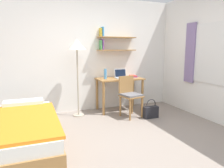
# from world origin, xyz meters

# --- Properties ---
(ground_plane) EXTENTS (5.28, 5.28, 0.00)m
(ground_plane) POSITION_xyz_m (0.00, 0.00, 0.00)
(ground_plane) COLOR gray
(wall_back) EXTENTS (4.40, 0.27, 2.60)m
(wall_back) POSITION_xyz_m (0.01, 2.02, 1.31)
(wall_back) COLOR white
(wall_back) RESTS_ON ground_plane
(bed) EXTENTS (0.95, 1.96, 0.54)m
(bed) POSITION_xyz_m (-1.49, 0.41, 0.24)
(bed) COLOR #9E703D
(bed) RESTS_ON ground_plane
(desk) EXTENTS (1.05, 0.58, 0.77)m
(desk) POSITION_xyz_m (0.59, 1.70, 0.62)
(desk) COLOR #9E703D
(desk) RESTS_ON ground_plane
(desk_chair) EXTENTS (0.47, 0.48, 0.87)m
(desk_chair) POSITION_xyz_m (0.60, 1.18, 0.49)
(desk_chair) COLOR #9E703D
(desk_chair) RESTS_ON ground_plane
(standing_lamp) EXTENTS (0.37, 0.37, 1.64)m
(standing_lamp) POSITION_xyz_m (-0.42, 1.61, 1.43)
(standing_lamp) COLOR #B2A893
(standing_lamp) RESTS_ON ground_plane
(laptop) EXTENTS (0.30, 0.22, 0.21)m
(laptop) POSITION_xyz_m (0.63, 1.73, 0.82)
(laptop) COLOR #B7BABF
(laptop) RESTS_ON desk
(water_bottle) EXTENTS (0.06, 0.06, 0.23)m
(water_bottle) POSITION_xyz_m (0.23, 1.68, 0.88)
(water_bottle) COLOR #4C99DB
(water_bottle) RESTS_ON desk
(book_stack) EXTENTS (0.17, 0.22, 0.05)m
(book_stack) POSITION_xyz_m (0.96, 1.75, 0.79)
(book_stack) COLOR purple
(book_stack) RESTS_ON desk
(handbag) EXTENTS (0.31, 0.12, 0.40)m
(handbag) POSITION_xyz_m (0.97, 0.91, 0.14)
(handbag) COLOR #232328
(handbag) RESTS_ON ground_plane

